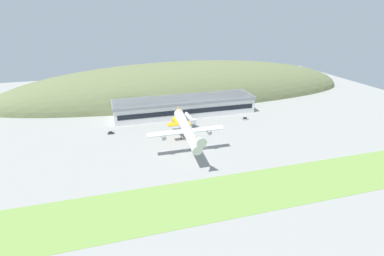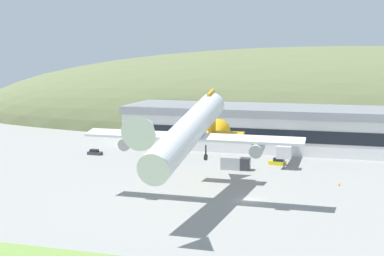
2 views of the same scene
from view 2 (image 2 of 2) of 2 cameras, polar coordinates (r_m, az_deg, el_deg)
name	(u,v)px [view 2 (image 2 of 2)]	position (r m, az deg, el deg)	size (l,w,h in m)	color
ground_plane	(249,201)	(99.10, 6.10, -7.71)	(396.26, 396.26, 0.00)	gray
hill_backdrop	(344,129)	(196.76, 15.91, -0.07)	(303.57, 76.42, 58.05)	#667047
terminal_building	(301,126)	(150.88, 11.57, 0.23)	(99.01, 22.84, 11.80)	silver
jetway_0	(287,148)	(131.47, 10.09, -2.07)	(3.38, 17.12, 5.43)	silver
cargo_airplane	(190,132)	(94.05, -0.26, -0.43)	(39.95, 48.38, 13.02)	silver
service_car_1	(278,162)	(130.48, 9.12, -3.60)	(4.19, 2.15, 1.64)	gold
service_car_2	(95,152)	(143.72, -10.33, -2.58)	(3.88, 1.86, 1.45)	#333338
fuel_truck	(235,163)	(124.00, 4.65, -3.79)	(6.76, 2.66, 2.87)	#333338
traffic_cone_1	(339,184)	(113.18, 15.43, -5.81)	(0.52, 0.52, 0.58)	orange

